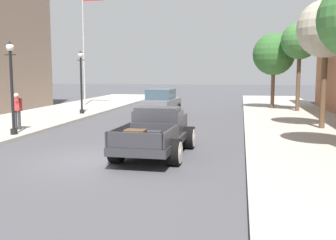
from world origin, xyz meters
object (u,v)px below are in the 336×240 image
Objects in this scene: pedestrian_sidewalk_left at (17,109)px; street_tree_second at (326,29)px; hotrod_truck_gunmetal at (157,132)px; street_lamp_near at (12,81)px; street_tree_third at (300,41)px; flagpole at (86,31)px; street_tree_farthest at (274,55)px; car_background_grey at (161,103)px; street_lamp_far at (81,77)px.

street_tree_second reaches higher than pedestrian_sidewalk_left.
hotrod_truck_gunmetal is 0.85× the size of street_tree_second.
street_lamp_near is at bearing -161.85° from street_tree_second.
street_tree_third is (13.00, 12.47, 2.29)m from street_lamp_near.
street_lamp_near is 18.16m from street_tree_third.
flagpole is (-1.75, 12.98, 4.68)m from pedestrian_sidewalk_left.
street_lamp_near is at bearing -65.23° from pedestrian_sidewalk_left.
street_tree_second is 1.11× the size of street_tree_farthest.
pedestrian_sidewalk_left is 13.91m from flagpole.
street_tree_second is 8.20m from street_tree_third.
street_lamp_far is (-4.76, -1.39, 1.62)m from car_background_grey.
street_tree_farthest is at bearing 51.02° from street_lamp_near.
hotrod_truck_gunmetal is 17.34m from street_tree_farthest.
street_tree_second reaches higher than street_lamp_near.
street_tree_third is (13.62, 11.12, 3.59)m from pedestrian_sidewalk_left.
street_lamp_near is at bearing -80.60° from flagpole.
car_background_grey is at bearing 16.27° from street_lamp_far.
pedestrian_sidewalk_left is (-7.18, 3.42, 0.33)m from hotrod_truck_gunmetal.
street_tree_third is 2.43m from street_tree_farthest.
street_tree_farthest is at bearing -0.41° from flagpole.
hotrod_truck_gunmetal is 0.95× the size of street_tree_farthest.
street_tree_second is (13.03, 4.27, 2.26)m from street_lamp_near.
street_lamp_far is 0.67× the size of street_tree_third.
car_background_grey is 9.53m from flagpole.
pedestrian_sidewalk_left is 0.43× the size of street_lamp_far.
pedestrian_sidewalk_left is at bearing -120.50° from car_background_grey.
car_background_grey is at bearing -34.12° from flagpole.
street_lamp_far is (0.20, 7.04, 1.30)m from pedestrian_sidewalk_left.
street_lamp_near and street_lamp_far have the same top height.
hotrod_truck_gunmetal is 3.02× the size of pedestrian_sidewalk_left.
street_lamp_near is 18.38m from street_tree_farthest.
street_lamp_near is (-4.35, -9.78, 1.62)m from car_background_grey.
street_lamp_near reaches higher than hotrod_truck_gunmetal.
street_tree_second reaches higher than car_background_grey.
flagpole is at bearing 97.68° from pedestrian_sidewalk_left.
street_tree_second is 1.01× the size of street_tree_third.
street_lamp_near is (-6.56, 2.08, 1.63)m from hotrod_truck_gunmetal.
hotrod_truck_gunmetal is at bearing -135.53° from street_tree_second.
car_background_grey is at bearing 147.61° from street_tree_second.
car_background_grey is 1.14× the size of street_lamp_near.
street_lamp_near is 0.67× the size of street_tree_third.
street_lamp_near is 0.66× the size of street_tree_second.
pedestrian_sidewalk_left is at bearing 154.51° from hotrod_truck_gunmetal.
flagpole is (-8.94, 16.41, 5.02)m from hotrod_truck_gunmetal.
hotrod_truck_gunmetal is 19.35m from flagpole.
car_background_grey is 1.14× the size of street_lamp_far.
pedestrian_sidewalk_left is 17.95m from street_tree_third.
hotrod_truck_gunmetal is 1.14× the size of car_background_grey.
street_tree_third is at bearing -6.90° from flagpole.
street_tree_farthest is at bearing 26.09° from street_lamp_far.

